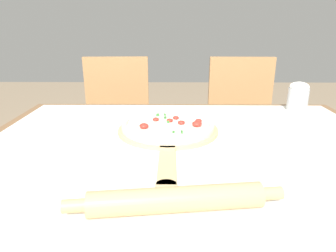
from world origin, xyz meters
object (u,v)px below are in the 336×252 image
object	(u,v)px
rolling_pin	(176,199)
chair_left	(117,123)
chair_right	(241,123)
pizza_peel	(168,133)
pizza	(168,125)
flour_cup	(298,96)

from	to	relation	value
rolling_pin	chair_left	bearing A→B (deg)	105.67
chair_left	chair_right	xyz separation A→B (m)	(0.74, 0.00, 0.00)
pizza_peel	rolling_pin	distance (m)	0.43
pizza	rolling_pin	distance (m)	0.46
rolling_pin	chair_right	distance (m)	1.28
pizza_peel	flour_cup	bearing A→B (deg)	28.99
pizza_peel	chair_right	distance (m)	0.90
pizza	rolling_pin	world-z (taller)	rolling_pin
pizza_peel	flour_cup	size ratio (longest dim) A/B	4.71
rolling_pin	chair_right	xyz separation A→B (m)	(0.40, 1.19, -0.23)
pizza	flour_cup	size ratio (longest dim) A/B	2.58
pizza_peel	pizza	size ratio (longest dim) A/B	1.83
pizza	chair_right	bearing A→B (deg)	59.91
rolling_pin	pizza_peel	bearing A→B (deg)	92.71
chair_right	pizza	bearing A→B (deg)	-118.43
chair_left	rolling_pin	bearing A→B (deg)	-77.12
rolling_pin	pizza	bearing A→B (deg)	92.49
rolling_pin	flour_cup	distance (m)	0.90
pizza_peel	chair_left	size ratio (longest dim) A/B	0.64
flour_cup	chair_left	bearing A→B (deg)	151.75
rolling_pin	flour_cup	xyz separation A→B (m)	(0.52, 0.73, 0.04)
pizza	chair_left	distance (m)	0.83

